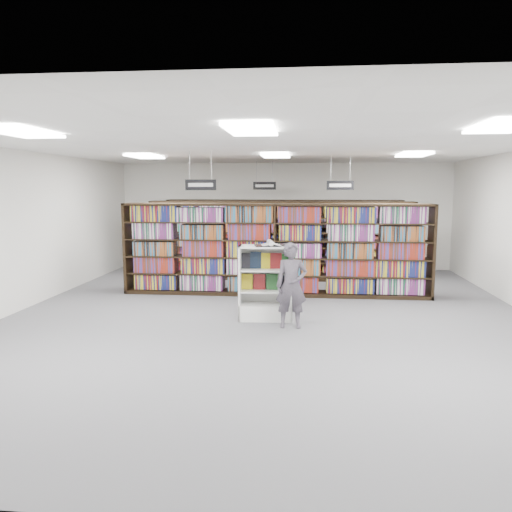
# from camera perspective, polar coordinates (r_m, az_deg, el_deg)

# --- Properties ---
(floor) EXTENTS (12.00, 12.00, 0.00)m
(floor) POSITION_cam_1_polar(r_m,az_deg,el_deg) (9.64, 1.44, -6.92)
(floor) COLOR #545459
(floor) RESTS_ON ground
(ceiling) EXTENTS (10.00, 12.00, 0.10)m
(ceiling) POSITION_cam_1_polar(r_m,az_deg,el_deg) (9.35, 1.51, 12.41)
(ceiling) COLOR white
(ceiling) RESTS_ON wall_back
(wall_back) EXTENTS (10.00, 0.10, 3.20)m
(wall_back) POSITION_cam_1_polar(r_m,az_deg,el_deg) (15.33, 3.16, 4.60)
(wall_back) COLOR white
(wall_back) RESTS_ON ground
(wall_front) EXTENTS (10.00, 0.10, 3.20)m
(wall_front) POSITION_cam_1_polar(r_m,az_deg,el_deg) (3.47, -6.00, -6.30)
(wall_front) COLOR white
(wall_front) RESTS_ON ground
(wall_left) EXTENTS (0.10, 12.00, 3.20)m
(wall_left) POSITION_cam_1_polar(r_m,az_deg,el_deg) (10.93, -25.69, 2.58)
(wall_left) COLOR white
(wall_left) RESTS_ON ground
(bookshelf_row_near) EXTENTS (7.00, 0.60, 2.10)m
(bookshelf_row_near) POSITION_cam_1_polar(r_m,az_deg,el_deg) (11.40, 2.22, 0.74)
(bookshelf_row_near) COLOR black
(bookshelf_row_near) RESTS_ON floor
(bookshelf_row_mid) EXTENTS (7.00, 0.60, 2.10)m
(bookshelf_row_mid) POSITION_cam_1_polar(r_m,az_deg,el_deg) (13.39, 2.75, 1.78)
(bookshelf_row_mid) COLOR black
(bookshelf_row_mid) RESTS_ON floor
(bookshelf_row_far) EXTENTS (7.00, 0.60, 2.10)m
(bookshelf_row_far) POSITION_cam_1_polar(r_m,az_deg,el_deg) (15.08, 3.09, 2.45)
(bookshelf_row_far) COLOR black
(bookshelf_row_far) RESTS_ON floor
(aisle_sign_left) EXTENTS (0.65, 0.02, 0.80)m
(aisle_sign_left) POSITION_cam_1_polar(r_m,az_deg,el_deg) (10.53, -6.35, 8.20)
(aisle_sign_left) COLOR #B2B2B7
(aisle_sign_left) RESTS_ON ceiling
(aisle_sign_right) EXTENTS (0.65, 0.02, 0.80)m
(aisle_sign_right) POSITION_cam_1_polar(r_m,az_deg,el_deg) (12.32, 9.60, 8.07)
(aisle_sign_right) COLOR #B2B2B7
(aisle_sign_right) RESTS_ON ceiling
(aisle_sign_center) EXTENTS (0.65, 0.02, 0.80)m
(aisle_sign_center) POSITION_cam_1_polar(r_m,az_deg,el_deg) (14.34, 0.99, 8.11)
(aisle_sign_center) COLOR #B2B2B7
(aisle_sign_center) RESTS_ON ceiling
(troffer_front_left) EXTENTS (0.60, 1.20, 0.04)m
(troffer_front_left) POSITION_cam_1_polar(r_m,az_deg,el_deg) (7.33, -25.18, 12.66)
(troffer_front_left) COLOR white
(troffer_front_left) RESTS_ON ceiling
(troffer_front_center) EXTENTS (0.60, 1.20, 0.04)m
(troffer_front_center) POSITION_cam_1_polar(r_m,az_deg,el_deg) (6.37, -0.55, 14.24)
(troffer_front_center) COLOR white
(troffer_front_center) RESTS_ON ceiling
(troffer_front_right) EXTENTS (0.60, 1.20, 0.04)m
(troffer_front_right) POSITION_cam_1_polar(r_m,az_deg,el_deg) (6.74, 26.45, 13.09)
(troffer_front_right) COLOR white
(troffer_front_right) RESTS_ON ceiling
(troffer_back_left) EXTENTS (0.60, 1.20, 0.04)m
(troffer_back_left) POSITION_cam_1_polar(r_m,az_deg,el_deg) (11.91, -12.57, 11.04)
(troffer_back_left) COLOR white
(troffer_back_left) RESTS_ON ceiling
(troffer_back_center) EXTENTS (0.60, 1.20, 0.04)m
(troffer_back_center) POSITION_cam_1_polar(r_m,az_deg,el_deg) (11.34, 2.28, 11.39)
(troffer_back_center) COLOR white
(troffer_back_center) RESTS_ON ceiling
(troffer_back_right) EXTENTS (0.60, 1.20, 0.04)m
(troffer_back_right) POSITION_cam_1_polar(r_m,az_deg,el_deg) (11.55, 17.59, 10.97)
(troffer_back_right) COLOR white
(troffer_back_right) RESTS_ON ceiling
(endcap_display) EXTENTS (1.02, 0.55, 1.39)m
(endcap_display) POSITION_cam_1_polar(r_m,az_deg,el_deg) (9.37, 1.12, -4.37)
(endcap_display) COLOR white
(endcap_display) RESTS_ON floor
(open_book) EXTENTS (0.67, 0.47, 0.13)m
(open_book) POSITION_cam_1_polar(r_m,az_deg,el_deg) (9.16, 1.72, 1.35)
(open_book) COLOR black
(open_book) RESTS_ON endcap_display
(shopper) EXTENTS (0.58, 0.41, 1.51)m
(shopper) POSITION_cam_1_polar(r_m,az_deg,el_deg) (8.76, 4.07, -3.37)
(shopper) COLOR #544D59
(shopper) RESTS_ON floor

